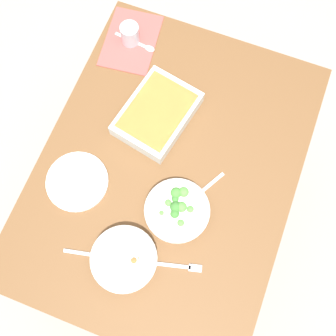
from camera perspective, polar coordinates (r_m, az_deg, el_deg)
ground_plane at (r=2.20m, az=-0.00°, el=-5.86°), size 6.00×6.00×0.00m
dining_table at (r=1.57m, az=-0.00°, el=-1.00°), size 1.20×0.90×0.74m
placemat at (r=1.73m, az=-5.11°, el=17.01°), size 0.30×0.23×0.00m
stew_bowl at (r=1.40m, az=-6.02°, el=-12.34°), size 0.22×0.22×0.06m
broccoli_bowl at (r=1.41m, az=1.25°, el=-5.83°), size 0.22×0.22×0.07m
baking_dish at (r=1.53m, az=-1.49°, el=7.49°), size 0.34×0.28×0.06m
drink_cup at (r=1.70m, az=-5.22°, el=17.71°), size 0.07×0.07×0.08m
side_plate at (r=1.50m, az=-12.35°, el=-1.83°), size 0.22×0.22×0.01m
spoon_by_stew at (r=1.44m, az=-9.76°, el=-11.75°), size 0.06×0.18×0.01m
spoon_by_broccoli at (r=1.46m, az=4.35°, el=-3.49°), size 0.16×0.10×0.01m
spoon_spare at (r=1.71m, az=-3.80°, el=16.54°), size 0.04×0.18×0.01m
fork_on_table at (r=1.42m, az=1.59°, el=-13.33°), size 0.06×0.18×0.01m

